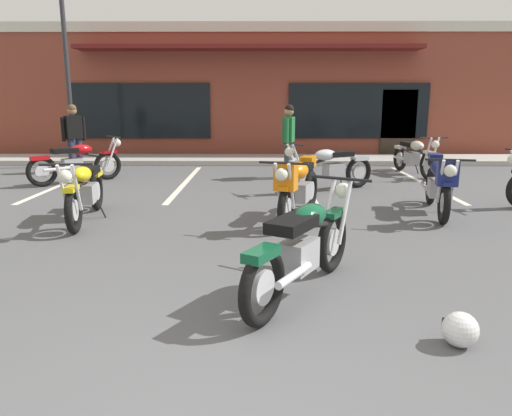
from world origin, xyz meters
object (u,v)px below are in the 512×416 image
at_px(motorcycle_blue_standard, 439,182).
at_px(person_in_black_shirt, 74,134).
at_px(motorcycle_orange_scrambler, 77,162).
at_px(motorcycle_foreground_classic, 304,246).
at_px(motorcycle_green_cafe_racer, 330,168).
at_px(motorcycle_cream_vintage, 298,186).
at_px(motorcycle_silver_naked, 414,156).
at_px(person_in_shorts_foreground, 289,137).
at_px(parking_lot_lamp_post, 63,35).
at_px(motorcycle_red_sportbike, 85,190).
at_px(helmet_on_pavement, 460,329).

relative_size(motorcycle_blue_standard, person_in_black_shirt, 1.25).
bearing_deg(motorcycle_orange_scrambler, motorcycle_foreground_classic, -54.58).
distance_m(motorcycle_green_cafe_racer, motorcycle_cream_vintage, 2.61).
relative_size(motorcycle_silver_naked, person_in_shorts_foreground, 1.25).
bearing_deg(motorcycle_green_cafe_racer, motorcycle_blue_standard, -56.27).
relative_size(motorcycle_silver_naked, parking_lot_lamp_post, 0.40).
bearing_deg(motorcycle_blue_standard, person_in_shorts_foreground, 119.91).
distance_m(motorcycle_foreground_classic, motorcycle_silver_naked, 8.06).
bearing_deg(person_in_black_shirt, motorcycle_foreground_classic, -57.06).
xyz_separation_m(motorcycle_foreground_classic, motorcycle_silver_naked, (3.31, 7.35, 0.00)).
distance_m(motorcycle_blue_standard, motorcycle_green_cafe_racer, 2.51).
bearing_deg(parking_lot_lamp_post, motorcycle_cream_vintage, -46.41).
bearing_deg(motorcycle_red_sportbike, motorcycle_blue_standard, 4.52).
relative_size(motorcycle_silver_naked, person_in_black_shirt, 1.25).
xyz_separation_m(motorcycle_silver_naked, person_in_shorts_foreground, (-3.05, -0.51, 0.49)).
xyz_separation_m(motorcycle_orange_scrambler, person_in_black_shirt, (-0.61, 1.54, 0.49)).
bearing_deg(motorcycle_silver_naked, motorcycle_green_cafe_racer, -137.85).
distance_m(motorcycle_silver_naked, person_in_black_shirt, 8.31).
height_order(person_in_black_shirt, helmet_on_pavement, person_in_black_shirt).
bearing_deg(motorcycle_foreground_classic, motorcycle_blue_standard, 53.09).
bearing_deg(motorcycle_foreground_classic, motorcycle_orange_scrambler, 125.42).
xyz_separation_m(motorcycle_silver_naked, parking_lot_lamp_post, (-8.73, 1.29, 2.93)).
bearing_deg(motorcycle_cream_vintage, motorcycle_green_cafe_racer, 71.62).
bearing_deg(motorcycle_foreground_classic, motorcycle_cream_vintage, 86.65).
bearing_deg(parking_lot_lamp_post, person_in_shorts_foreground, -17.53).
bearing_deg(person_in_black_shirt, motorcycle_blue_standard, -31.58).
relative_size(motorcycle_silver_naked, motorcycle_blue_standard, 1.01).
height_order(motorcycle_orange_scrambler, motorcycle_cream_vintage, same).
distance_m(motorcycle_red_sportbike, motorcycle_cream_vintage, 3.14).
distance_m(motorcycle_red_sportbike, person_in_black_shirt, 5.36).
xyz_separation_m(helmet_on_pavement, parking_lot_lamp_post, (-6.48, 9.60, 3.26)).
distance_m(motorcycle_foreground_classic, parking_lot_lamp_post, 10.61).
relative_size(motorcycle_red_sportbike, motorcycle_orange_scrambler, 1.23).
relative_size(motorcycle_cream_vintage, person_in_shorts_foreground, 1.21).
height_order(motorcycle_silver_naked, motorcycle_green_cafe_racer, same).
distance_m(motorcycle_green_cafe_racer, person_in_black_shirt, 6.46).
height_order(motorcycle_foreground_classic, person_in_shorts_foreground, person_in_shorts_foreground).
xyz_separation_m(person_in_shorts_foreground, parking_lot_lamp_post, (-5.68, 1.79, 2.44)).
bearing_deg(motorcycle_silver_naked, motorcycle_orange_scrambler, -171.08).
distance_m(motorcycle_silver_naked, motorcycle_blue_standard, 4.29).
xyz_separation_m(motorcycle_foreground_classic, person_in_black_shirt, (-4.98, 7.69, 0.49)).
xyz_separation_m(motorcycle_cream_vintage, parking_lot_lamp_post, (-5.59, 5.87, 2.86)).
bearing_deg(helmet_on_pavement, motorcycle_foreground_classic, 137.52).
distance_m(motorcycle_blue_standard, motorcycle_orange_scrambler, 7.38).
distance_m(motorcycle_foreground_classic, motorcycle_green_cafe_racer, 5.34).
height_order(motorcycle_blue_standard, motorcycle_green_cafe_racer, same).
height_order(motorcycle_red_sportbike, motorcycle_green_cafe_racer, same).
distance_m(motorcycle_blue_standard, person_in_black_shirt, 8.64).
relative_size(motorcycle_green_cafe_racer, person_in_shorts_foreground, 1.14).
height_order(motorcycle_foreground_classic, motorcycle_red_sportbike, same).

